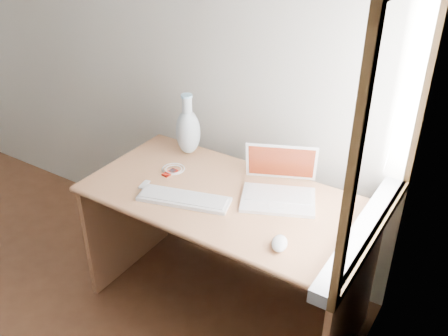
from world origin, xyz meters
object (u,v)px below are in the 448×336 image
Objects in this scene: external_keyboard at (184,199)px; vase at (188,130)px; laptop at (283,187)px; desk at (234,222)px.

vase is at bearing 107.09° from external_keyboard.
external_keyboard is at bearing -167.24° from laptop.
laptop is 0.67m from vase.
laptop is 1.20× the size of vase.
vase is (-0.27, 0.41, 0.13)m from external_keyboard.
laptop reaches higher than desk.
external_keyboard is at bearing -121.54° from desk.
laptop is (0.24, 0.05, 0.27)m from desk.
desk is 0.57m from vase.
desk is 0.35m from external_keyboard.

